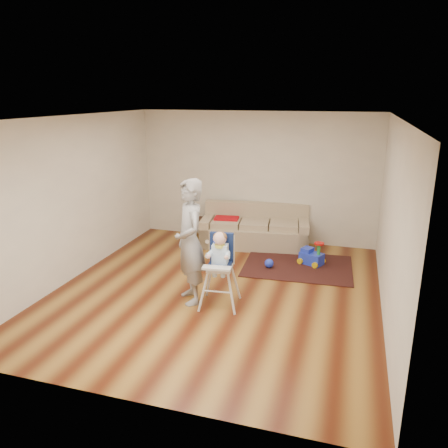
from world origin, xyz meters
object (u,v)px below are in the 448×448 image
(side_table, at_px, (200,230))
(ride_on_toy, at_px, (312,252))
(high_chair, at_px, (220,270))
(sofa, at_px, (255,226))
(toy_ball, at_px, (269,263))
(adult, at_px, (190,242))

(side_table, bearing_deg, ride_on_toy, -17.10)
(side_table, relative_size, high_chair, 0.40)
(side_table, bearing_deg, sofa, -1.05)
(ride_on_toy, relative_size, toy_ball, 2.72)
(sofa, distance_m, high_chair, 2.75)
(sofa, bearing_deg, ride_on_toy, -38.20)
(toy_ball, relative_size, high_chair, 0.14)
(side_table, xyz_separation_m, high_chair, (1.31, -2.77, 0.32))
(high_chair, bearing_deg, adult, 171.64)
(side_table, bearing_deg, adult, -72.84)
(adult, bearing_deg, side_table, 161.49)
(high_chair, distance_m, adult, 0.60)
(ride_on_toy, distance_m, adult, 2.66)
(ride_on_toy, xyz_separation_m, adult, (-1.61, -2.00, 0.70))
(toy_ball, bearing_deg, high_chair, -105.02)
(ride_on_toy, bearing_deg, toy_ball, -125.66)
(toy_ball, bearing_deg, side_table, 146.27)
(side_table, xyz_separation_m, toy_ball, (1.74, -1.16, -0.13))
(sofa, relative_size, adult, 1.21)
(side_table, relative_size, toy_ball, 2.82)
(toy_ball, xyz_separation_m, high_chair, (-0.43, -1.60, 0.45))
(adult, bearing_deg, high_chair, 52.30)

